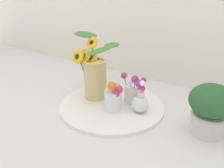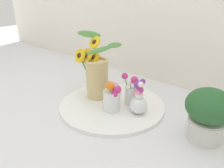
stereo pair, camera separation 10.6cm
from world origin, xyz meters
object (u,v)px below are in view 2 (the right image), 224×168
at_px(vase_bulb_right, 139,101).
at_px(vase_small_back, 132,92).
at_px(mason_jar_sunflowers, 97,74).
at_px(vase_small_center, 112,97).
at_px(serving_tray, 112,105).
at_px(potted_plant, 208,113).

bearing_deg(vase_bulb_right, vase_small_back, 146.07).
xyz_separation_m(mason_jar_sunflowers, vase_small_center, (0.16, -0.06, -0.06)).
bearing_deg(serving_tray, mason_jar_sunflowers, 173.68).
relative_size(mason_jar_sunflowers, potted_plant, 1.61).
relative_size(serving_tray, vase_small_center, 3.47).
xyz_separation_m(vase_small_center, vase_bulb_right, (0.11, 0.06, -0.00)).
height_order(mason_jar_sunflowers, potted_plant, mason_jar_sunflowers).
height_order(serving_tray, potted_plant, potted_plant).
bearing_deg(mason_jar_sunflowers, vase_bulb_right, -0.00).
distance_m(vase_small_center, vase_small_back, 0.12).
xyz_separation_m(serving_tray, vase_small_back, (0.07, 0.07, 0.07)).
bearing_deg(vase_small_center, mason_jar_sunflowers, 159.43).
relative_size(mason_jar_sunflowers, vase_small_center, 2.29).
height_order(vase_small_center, vase_small_back, vase_small_back).
bearing_deg(mason_jar_sunflowers, serving_tray, -6.32).
relative_size(vase_bulb_right, potted_plant, 0.75).
bearing_deg(potted_plant, mason_jar_sunflowers, -177.25).
bearing_deg(vase_bulb_right, vase_small_center, -151.02).
xyz_separation_m(vase_small_back, potted_plant, (0.37, -0.02, 0.04)).
relative_size(serving_tray, vase_bulb_right, 3.24).
relative_size(vase_small_back, potted_plant, 0.75).
bearing_deg(vase_small_back, mason_jar_sunflowers, -164.81).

